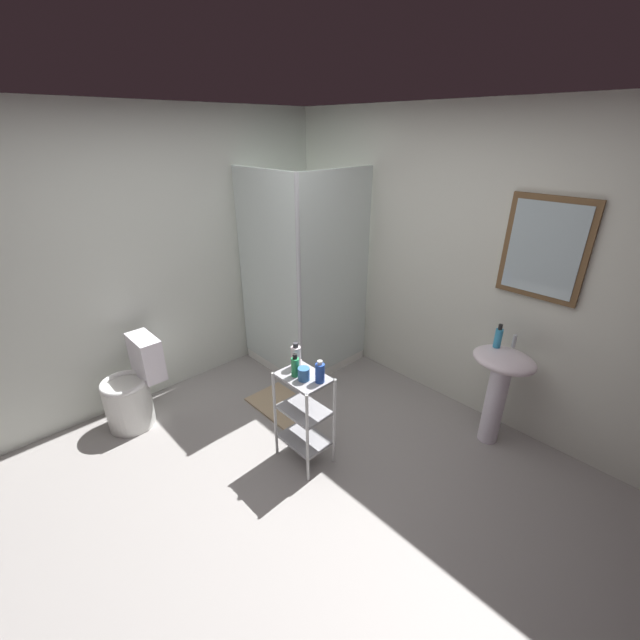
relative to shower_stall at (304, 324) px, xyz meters
name	(u,v)px	position (x,y,z in m)	size (l,w,h in m)	color
ground_plane	(289,492)	(1.22, -1.22, -0.47)	(4.20, 4.20, 0.02)	gray
wall_back	(453,264)	(1.23, 0.63, 0.79)	(4.20, 0.14, 2.50)	silver
wall_left	(149,262)	(-0.63, -1.22, 0.79)	(0.10, 4.20, 2.50)	silver
shower_stall	(304,324)	(0.00, 0.00, 0.00)	(0.92, 0.92, 2.00)	white
pedestal_sink	(500,379)	(1.92, 0.30, 0.12)	(0.46, 0.37, 0.81)	white
sink_faucet	(514,341)	(1.92, 0.42, 0.40)	(0.03, 0.03, 0.10)	silver
toilet	(133,391)	(-0.26, -1.68, -0.15)	(0.37, 0.49, 0.76)	white
storage_cart	(304,411)	(1.05, -0.92, -0.03)	(0.38, 0.28, 0.74)	silver
hand_soap_bottle	(498,337)	(1.83, 0.33, 0.43)	(0.05, 0.05, 0.19)	#389ED1
lotion_bottle_white	(296,356)	(0.92, -0.88, 0.36)	(0.07, 0.07, 0.20)	white
shampoo_bottle_blue	(320,373)	(1.18, -0.89, 0.35)	(0.06, 0.06, 0.16)	#244BB2
body_wash_bottle_green	(295,366)	(1.01, -0.96, 0.35)	(0.06, 0.06, 0.17)	#2A9B57
rinse_cup	(304,374)	(1.09, -0.95, 0.32)	(0.08, 0.08, 0.09)	#3870B2
bath_mat	(281,405)	(0.41, -0.65, -0.45)	(0.60, 0.40, 0.02)	tan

